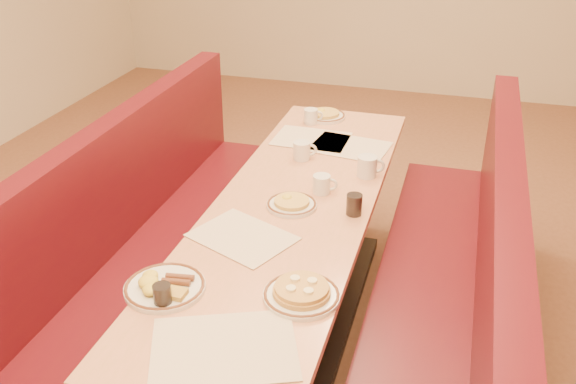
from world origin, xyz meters
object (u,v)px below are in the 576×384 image
(pancake_plate, at_px, (302,293))
(eggs_plate, at_px, (163,286))
(coffee_mug_d, at_px, (311,116))
(booth_left, at_px, (153,253))
(booth_right, at_px, (449,302))
(soda_tumbler_near, at_px, (163,296))
(coffee_mug_b, at_px, (302,150))
(coffee_mug_a, at_px, (322,184))
(soda_tumbler_mid, at_px, (354,205))
(diner_table, at_px, (292,274))
(coffee_mug_c, at_px, (368,166))

(pancake_plate, relative_size, eggs_plate, 0.94)
(coffee_mug_d, bearing_deg, eggs_plate, -118.11)
(booth_left, distance_m, booth_right, 1.46)
(pancake_plate, xyz_separation_m, soda_tumbler_near, (-0.45, -0.18, 0.02))
(booth_right, relative_size, eggs_plate, 8.56)
(coffee_mug_b, bearing_deg, eggs_plate, -122.94)
(coffee_mug_a, xyz_separation_m, soda_tumbler_mid, (0.18, -0.16, 0.00))
(eggs_plate, xyz_separation_m, coffee_mug_b, (0.18, 1.24, 0.03))
(diner_table, relative_size, coffee_mug_d, 22.67)
(coffee_mug_c, distance_m, soda_tumbler_mid, 0.39)
(diner_table, bearing_deg, coffee_mug_b, 100.04)
(diner_table, xyz_separation_m, pancake_plate, (0.22, -0.65, 0.40))
(coffee_mug_c, bearing_deg, coffee_mug_d, 105.92)
(booth_left, bearing_deg, pancake_plate, -34.56)
(eggs_plate, height_order, coffee_mug_b, coffee_mug_b)
(coffee_mug_a, height_order, soda_tumbler_near, same)
(booth_left, relative_size, coffee_mug_a, 21.62)
(coffee_mug_a, height_order, coffee_mug_c, coffee_mug_c)
(coffee_mug_a, relative_size, soda_tumbler_mid, 1.21)
(pancake_plate, bearing_deg, coffee_mug_c, 87.06)
(soda_tumbler_mid, bearing_deg, diner_table, 177.74)
(diner_table, height_order, soda_tumbler_mid, soda_tumbler_mid)
(coffee_mug_d, distance_m, soda_tumbler_mid, 1.10)
(coffee_mug_b, xyz_separation_m, coffee_mug_d, (-0.08, 0.50, -0.00))
(diner_table, distance_m, coffee_mug_b, 0.65)
(booth_left, bearing_deg, diner_table, 0.00)
(coffee_mug_b, bearing_deg, diner_table, -104.51)
(booth_left, xyz_separation_m, soda_tumbler_near, (0.50, -0.84, 0.43))
(booth_left, bearing_deg, coffee_mug_b, 36.97)
(eggs_plate, distance_m, coffee_mug_b, 1.25)
(pancake_plate, bearing_deg, soda_tumbler_mid, 84.51)
(booth_right, xyz_separation_m, soda_tumbler_mid, (-0.45, -0.01, 0.44))
(eggs_plate, height_order, coffee_mug_d, coffee_mug_d)
(soda_tumbler_mid, bearing_deg, coffee_mug_d, 114.09)
(coffee_mug_a, bearing_deg, coffee_mug_b, 109.66)
(diner_table, distance_m, pancake_plate, 0.80)
(diner_table, height_order, pancake_plate, pancake_plate)
(coffee_mug_b, bearing_deg, booth_right, -55.28)
(coffee_mug_b, distance_m, coffee_mug_c, 0.37)
(booth_right, xyz_separation_m, coffee_mug_d, (-0.90, 0.99, 0.43))
(coffee_mug_a, relative_size, soda_tumbler_near, 1.31)
(diner_table, distance_m, booth_left, 0.73)
(pancake_plate, xyz_separation_m, coffee_mug_b, (-0.30, 1.14, 0.03))
(pancake_plate, xyz_separation_m, coffee_mug_d, (-0.39, 1.64, 0.02))
(pancake_plate, bearing_deg, booth_left, 145.44)
(booth_right, xyz_separation_m, coffee_mug_b, (-0.82, 0.49, 0.44))
(booth_right, bearing_deg, coffee_mug_d, 132.29)
(coffee_mug_c, xyz_separation_m, soda_tumbler_mid, (0.01, -0.39, -0.01))
(eggs_plate, bearing_deg, coffee_mug_a, 67.69)
(soda_tumbler_mid, bearing_deg, coffee_mug_b, 126.35)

